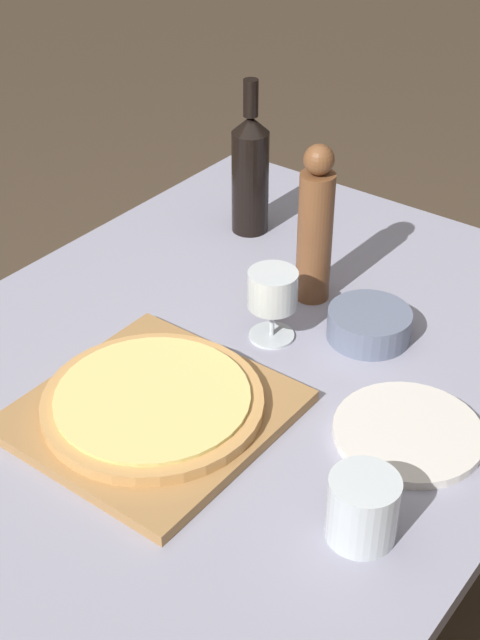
{
  "coord_description": "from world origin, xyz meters",
  "views": [
    {
      "loc": [
        0.68,
        -0.85,
        1.6
      ],
      "look_at": [
        -0.01,
        0.05,
        0.82
      ],
      "focal_mm": 50.0,
      "sensor_mm": 36.0,
      "label": 1
    }
  ],
  "objects_px": {
    "pepper_mill": "(315,228)",
    "small_bowl": "(369,324)",
    "wine_glass": "(273,293)",
    "wine_bottle": "(250,172)",
    "pizza": "(153,401)"
  },
  "relations": [
    {
      "from": "pepper_mill",
      "to": "small_bowl",
      "type": "xyz_separation_m",
      "value": [
        0.14,
        -0.05,
        -0.11
      ]
    },
    {
      "from": "wine_glass",
      "to": "small_bowl",
      "type": "bearing_deg",
      "value": 36.94
    },
    {
      "from": "wine_bottle",
      "to": "wine_glass",
      "type": "distance_m",
      "value": 0.37
    },
    {
      "from": "wine_bottle",
      "to": "pepper_mill",
      "type": "distance_m",
      "value": 0.26
    },
    {
      "from": "pizza",
      "to": "wine_glass",
      "type": "height_order",
      "value": "wine_glass"
    },
    {
      "from": "pizza",
      "to": "wine_bottle",
      "type": "bearing_deg",
      "value": 112.73
    },
    {
      "from": "pepper_mill",
      "to": "wine_glass",
      "type": "height_order",
      "value": "pepper_mill"
    },
    {
      "from": "wine_glass",
      "to": "wine_bottle",
      "type": "bearing_deg",
      "value": 132.17
    },
    {
      "from": "wine_bottle",
      "to": "pepper_mill",
      "type": "bearing_deg",
      "value": -29.33
    },
    {
      "from": "pepper_mill",
      "to": "small_bowl",
      "type": "bearing_deg",
      "value": -18.31
    },
    {
      "from": "pepper_mill",
      "to": "pizza",
      "type": "bearing_deg",
      "value": -90.75
    },
    {
      "from": "pizza",
      "to": "small_bowl",
      "type": "distance_m",
      "value": 0.39
    },
    {
      "from": "pizza",
      "to": "pepper_mill",
      "type": "relative_size",
      "value": 1.13
    },
    {
      "from": "wine_glass",
      "to": "small_bowl",
      "type": "height_order",
      "value": "wine_glass"
    },
    {
      "from": "small_bowl",
      "to": "wine_glass",
      "type": "bearing_deg",
      "value": -143.06
    }
  ]
}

